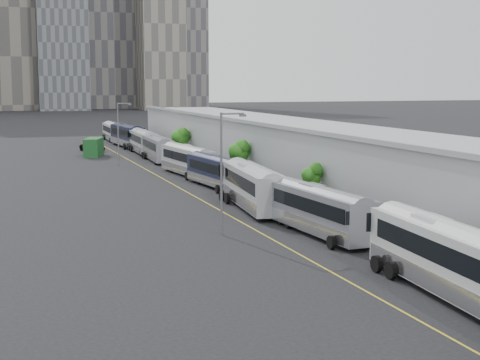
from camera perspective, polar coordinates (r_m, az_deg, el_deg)
name	(u,v)px	position (r m, az deg, el deg)	size (l,w,h in m)	color
sidewalk	(362,217)	(63.91, 9.48, -2.86)	(10.00, 170.00, 0.12)	gray
lane_line	(247,225)	(59.73, 0.55, -3.54)	(0.12, 160.00, 0.02)	gold
depot	(404,175)	(65.36, 12.63, 0.36)	(12.45, 160.40, 7.20)	gray
bus_2	(447,263)	(42.07, 15.75, -6.23)	(3.76, 13.98, 4.04)	silver
bus_3	(320,215)	(56.01, 6.23, -2.70)	(3.45, 12.91, 3.73)	slate
bus_4	(253,191)	(67.12, 1.03, -0.83)	(4.18, 14.02, 4.04)	#ACB0B6
bus_5	(216,174)	(80.97, -1.84, 0.46)	(3.61, 12.15, 3.50)	#161A33
bus_6	(187,163)	(91.83, -4.12, 1.35)	(3.76, 12.89, 3.71)	#B8B8BA
bus_7	(158,150)	(108.57, -6.42, 2.29)	(3.08, 12.82, 3.72)	slate
bus_8	(143,143)	(120.72, -7.54, 2.83)	(3.02, 13.14, 3.82)	#B7BCC2
bus_9	(127,137)	(133.14, -8.75, 3.29)	(3.80, 14.15, 4.09)	black
bus_10	(113,133)	(147.52, -9.84, 3.60)	(2.76, 12.33, 3.59)	silver
tree_2	(311,176)	(65.63, 5.56, 0.32)	(1.65, 1.65, 4.13)	black
tree_3	(239,151)	(83.25, -0.08, 2.26)	(2.25, 2.25, 4.93)	black
tree_4	(180,137)	(108.63, -4.66, 3.38)	(2.49, 2.49, 4.84)	black
street_lamp_near	(224,165)	(55.30, -1.27, 1.16)	(2.04, 0.22, 9.31)	#59595E
street_lamp_far	(119,130)	(102.62, -9.34, 3.88)	(2.04, 0.22, 8.73)	#59595E
shipping_container	(94,147)	(117.19, -11.29, 2.51)	(2.22, 5.72, 2.85)	#15461D
suv	(93,147)	(125.76, -11.37, 2.54)	(2.49, 5.39, 1.50)	black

